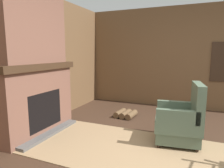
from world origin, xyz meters
The scene contains 9 objects.
ground_plane centered at (0.00, 0.00, 0.00)m, with size 14.00×14.00×0.00m, color #3D281C.
wood_panel_wall_left centered at (-2.79, 0.00, 1.30)m, with size 0.06×6.11×2.59m.
wood_panel_wall_back centered at (0.02, 2.78, 1.30)m, with size 6.11×0.09×2.59m.
fireplace_hearth centered at (-2.52, 0.00, 0.62)m, with size 0.66×1.61×1.25m.
chimney_breast centered at (-2.53, 0.00, 1.91)m, with size 0.39×1.33×1.32m.
area_rug centered at (-0.55, 0.02, 0.01)m, with size 3.69×1.52×0.01m.
armchair centered at (-0.12, 0.54, 0.35)m, with size 0.76×0.72×0.98m.
firewood_stack centered at (-1.34, 1.46, 0.07)m, with size 0.46×0.46×0.14m.
storage_case centered at (-2.58, 0.26, 1.31)m, with size 0.13×0.25×0.11m.
Camera 1 is at (0.05, -2.65, 1.44)m, focal length 32.00 mm.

